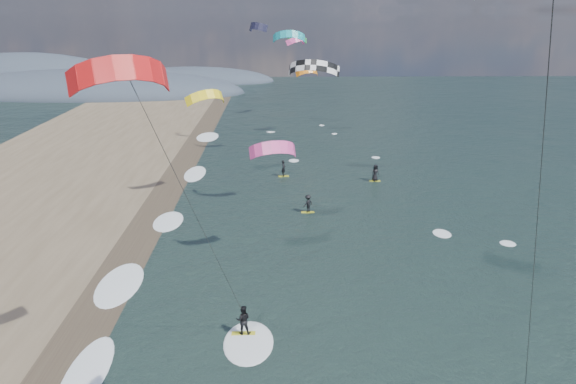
{
  "coord_description": "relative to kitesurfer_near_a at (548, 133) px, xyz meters",
  "views": [
    {
      "loc": [
        -1.63,
        -16.89,
        16.38
      ],
      "look_at": [
        -1.0,
        12.0,
        7.0
      ],
      "focal_mm": 35.0,
      "sensor_mm": 36.0,
      "label": 1
    }
  ],
  "objects": [
    {
      "name": "wet_sand_strip",
      "position": [
        -16.65,
        14.3,
        -13.68
      ],
      "size": [
        3.0,
        240.0,
        0.0
      ],
      "primitive_type": "cube",
      "color": "#382D23",
      "rests_on": "ground"
    },
    {
      "name": "far_kitesurfers",
      "position": [
        -1.36,
        37.77,
        -12.85
      ],
      "size": [
        10.27,
        11.82,
        1.72
      ],
      "color": "gold",
      "rests_on": "ground"
    },
    {
      "name": "shoreline_surf",
      "position": [
        -15.45,
        19.05,
        -13.68
      ],
      "size": [
        2.4,
        79.4,
        0.11
      ],
      "color": "white",
      "rests_on": "ground"
    },
    {
      "name": "coastal_hills",
      "position": [
        -49.49,
        112.16,
        -13.68
      ],
      "size": [
        80.0,
        41.0,
        15.0
      ],
      "color": "#3D4756",
      "rests_on": "ground"
    },
    {
      "name": "kitesurfer_near_b",
      "position": [
        -10.41,
        9.2,
        -3.72
      ],
      "size": [
        7.04,
        8.78,
        15.4
      ],
      "color": "gold",
      "rests_on": "ground"
    },
    {
      "name": "bg_kite_field",
      "position": [
        -5.01,
        52.9,
        -2.17
      ],
      "size": [
        13.57,
        70.87,
        7.66
      ],
      "color": "gray",
      "rests_on": "ground"
    },
    {
      "name": "kitesurfer_near_a",
      "position": [
        0.0,
        0.0,
        0.0
      ],
      "size": [
        7.56,
        9.08,
        18.46
      ],
      "color": "gold",
      "rests_on": "ground"
    }
  ]
}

